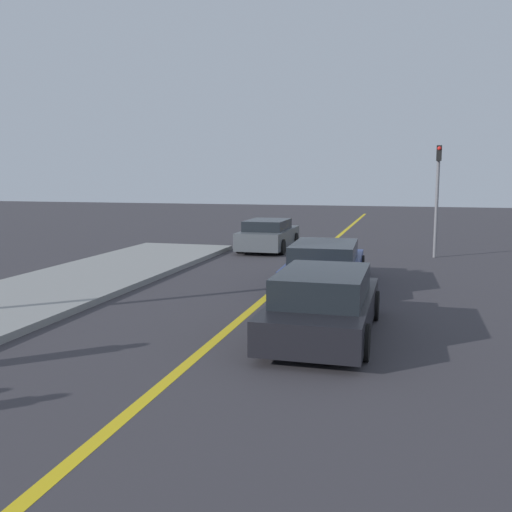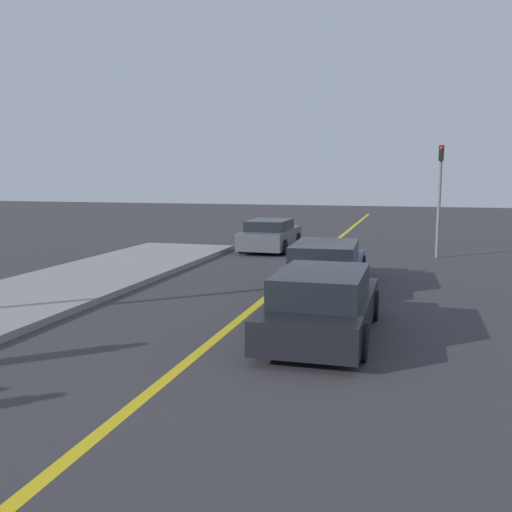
{
  "view_description": "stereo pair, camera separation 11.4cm",
  "coord_description": "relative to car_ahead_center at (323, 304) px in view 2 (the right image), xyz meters",
  "views": [
    {
      "loc": [
        3.37,
        1.93,
        3.01
      ],
      "look_at": [
        -0.11,
        14.86,
        1.12
      ],
      "focal_mm": 40.0,
      "sensor_mm": 36.0,
      "label": 1
    },
    {
      "loc": [
        3.48,
        1.96,
        3.01
      ],
      "look_at": [
        -0.11,
        14.86,
        1.12
      ],
      "focal_mm": 40.0,
      "sensor_mm": 36.0,
      "label": 2
    }
  ],
  "objects": [
    {
      "name": "car_parked_left_lot",
      "position": [
        -4.01,
        11.93,
        -0.0
      ],
      "size": [
        1.88,
        4.19,
        1.25
      ],
      "rotation": [
        0.0,
        0.0,
        0.0
      ],
      "color": "#4C5156",
      "rests_on": "ground_plane"
    },
    {
      "name": "car_ahead_center",
      "position": [
        0.0,
        0.0,
        0.0
      ],
      "size": [
        1.91,
        4.47,
        1.27
      ],
      "rotation": [
        0.0,
        0.0,
        -0.0
      ],
      "color": "black",
      "rests_on": "ground_plane"
    },
    {
      "name": "road_center_line",
      "position": [
        -1.87,
        5.57,
        -0.61
      ],
      "size": [
        0.2,
        60.0,
        0.01
      ],
      "color": "gold",
      "rests_on": "ground_plane"
    },
    {
      "name": "traffic_light",
      "position": [
        2.46,
        11.43,
        1.9
      ],
      "size": [
        0.18,
        0.4,
        4.09
      ],
      "color": "slate",
      "rests_on": "ground_plane"
    },
    {
      "name": "car_far_distant",
      "position": [
        -0.68,
        4.9,
        -0.01
      ],
      "size": [
        2.15,
        4.85,
        1.22
      ],
      "rotation": [
        0.0,
        0.0,
        0.04
      ],
      "color": "navy",
      "rests_on": "ground_plane"
    }
  ]
}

